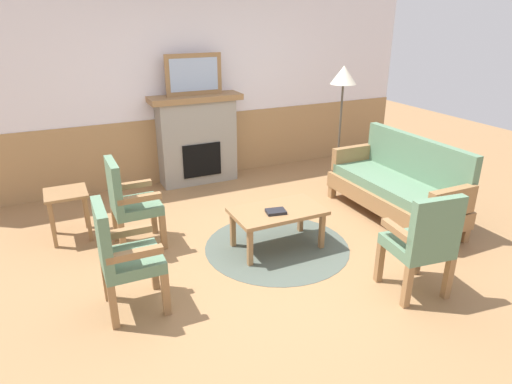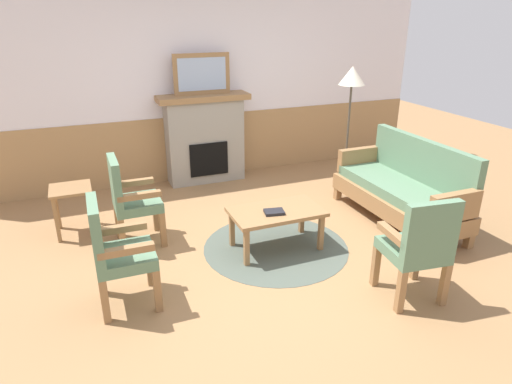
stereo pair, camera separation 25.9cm
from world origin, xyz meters
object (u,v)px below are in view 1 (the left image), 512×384
side_table (67,201)px  armchair_front_left (423,240)px  fireplace (197,139)px  armchair_by_window_left (122,253)px  armchair_near_fireplace (129,200)px  coffee_table (278,214)px  floor_lamp_by_couch (343,83)px  book_on_table (276,211)px  couch (397,186)px  framed_picture (194,74)px

side_table → armchair_front_left: bearing=-42.5°
fireplace → armchair_by_window_left: size_ratio=1.33×
armchair_near_fireplace → armchair_by_window_left: bearing=-103.2°
coffee_table → floor_lamp_by_couch: bearing=38.9°
coffee_table → book_on_table: 0.11m
fireplace → couch: fireplace is taller
framed_picture → book_on_table: (0.06, -2.36, -1.10)m
armchair_near_fireplace → armchair_by_window_left: 1.13m
couch → armchair_by_window_left: (-3.33, -0.48, 0.14)m
coffee_table → book_on_table: (-0.05, -0.06, 0.07)m
coffee_table → side_table: bearing=149.1°
couch → armchair_by_window_left: same height
coffee_table → armchair_front_left: (0.73, -1.29, 0.15)m
coffee_table → armchair_front_left: size_ratio=0.98×
armchair_by_window_left → fireplace: bearing=60.3°
book_on_table → floor_lamp_by_couch: 2.54m
side_table → floor_lamp_by_couch: floor_lamp_by_couch is taller
framed_picture → armchair_near_fireplace: 2.30m
armchair_near_fireplace → side_table: 0.78m
fireplace → side_table: size_ratio=2.36×
fireplace → framed_picture: (0.00, 0.00, 0.91)m
couch → armchair_near_fireplace: same height
framed_picture → floor_lamp_by_couch: 2.06m
fireplace → floor_lamp_by_couch: (1.87, -0.88, 0.80)m
armchair_by_window_left → floor_lamp_by_couch: 3.97m
framed_picture → armchair_near_fireplace: (-1.28, -1.61, -1.02)m
framed_picture → coffee_table: framed_picture is taller
floor_lamp_by_couch → armchair_front_left: bearing=-110.8°
armchair_front_left → armchair_near_fireplace: bearing=137.0°
framed_picture → couch: size_ratio=0.44×
coffee_table → armchair_near_fireplace: bearing=153.8°
side_table → framed_picture: bearing=30.6°
side_table → floor_lamp_by_couch: 3.88m
armchair_front_left → floor_lamp_by_couch: 3.04m
framed_picture → coffee_table: size_ratio=0.83×
couch → armchair_front_left: size_ratio=1.84×
couch → coffee_table: couch is taller
fireplace → floor_lamp_by_couch: 2.21m
fireplace → armchair_near_fireplace: (-1.28, -1.61, -0.11)m
fireplace → framed_picture: 0.91m
coffee_table → framed_picture: bearing=92.8°
fireplace → couch: bearing=-51.2°
armchair_near_fireplace → armchair_front_left: size_ratio=1.00×
framed_picture → book_on_table: 2.60m
framed_picture → couch: framed_picture is taller
couch → armchair_front_left: (-0.95, -1.36, 0.14)m
couch → floor_lamp_by_couch: floor_lamp_by_couch is taller
couch → side_table: (-3.66, 1.12, 0.04)m
armchair_near_fireplace → armchair_by_window_left: same height
floor_lamp_by_couch → couch: bearing=-93.2°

